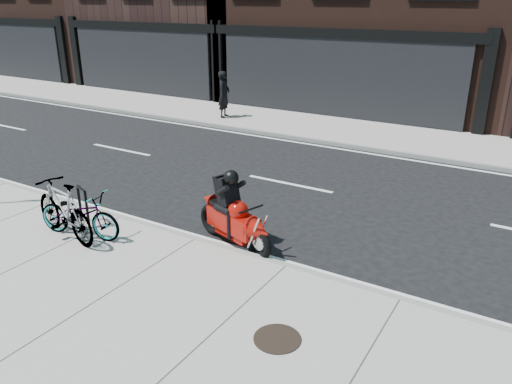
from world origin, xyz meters
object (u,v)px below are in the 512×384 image
Objects in this scene: bicycle_front at (79,214)px; motorcycle at (236,217)px; manhole_cover at (277,339)px; bike_rack at (83,203)px; bicycle_rear at (64,210)px; pedestrian at (224,94)px.

bicycle_front is 0.89× the size of motorcycle.
motorcycle is 3.06m from manhole_cover.
bicycle_front is at bearing -47.81° from bike_rack.
bike_rack is at bearing -152.77° from bicycle_rear.
manhole_cover is at bearing 93.26° from bicycle_rear.
bike_rack is 0.46× the size of pedestrian.
pedestrian is (-3.17, 9.67, 0.41)m from bike_rack.
pedestrian is at bearing 143.00° from motorcycle.
bicycle_front is at bearing -174.71° from pedestrian.
bicycle_rear is 1.10× the size of pedestrian.
motorcycle is (2.72, 1.38, 0.03)m from bicycle_front.
bike_rack is at bearing -175.92° from pedestrian.
bicycle_rear is 0.97× the size of motorcycle.
bicycle_rear is 3.31m from motorcycle.
pedestrian reaches higher than bicycle_front.
pedestrian is at bearing 8.01° from bicycle_front.
bike_rack is 5.34m from manhole_cover.
bicycle_rear is at bearing -175.99° from pedestrian.
bike_rack is 1.23× the size of manhole_cover.
bicycle_rear reaches higher than bike_rack.
manhole_cover is (4.81, -0.80, -0.46)m from bicycle_front.
motorcycle is at bearing 133.72° from manhole_cover.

